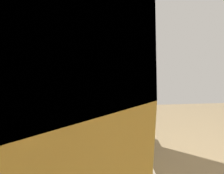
{
  "coord_description": "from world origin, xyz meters",
  "views": [
    {
      "loc": [
        -1.61,
        1.25,
        1.69
      ],
      "look_at": [
        -0.48,
        1.17,
        1.39
      ],
      "focal_mm": 31.84,
      "sensor_mm": 36.0,
      "label": 1
    }
  ],
  "objects": [
    {
      "name": "wall_back",
      "position": [
        0.0,
        1.61,
        1.42
      ],
      "size": [
        3.84,
        0.12,
        2.84
      ],
      "primitive_type": "cube",
      "color": "#E5C980",
      "rests_on": "ground_plane"
    },
    {
      "name": "oven_range",
      "position": [
        1.39,
        1.23,
        0.46
      ],
      "size": [
        0.62,
        0.66,
        1.06
      ],
      "color": "#B7BABF",
      "rests_on": "ground_plane"
    },
    {
      "name": "bowl",
      "position": [
        -0.35,
        1.2,
        0.91
      ],
      "size": [
        0.17,
        0.17,
        0.06
      ],
      "color": "gold",
      "rests_on": "counter_run"
    },
    {
      "name": "kettle",
      "position": [
        -0.64,
        1.2,
        0.96
      ],
      "size": [
        0.19,
        0.14,
        0.18
      ],
      "color": "red",
      "rests_on": "counter_run"
    },
    {
      "name": "microwave",
      "position": [
        0.57,
        1.26,
        1.04
      ],
      "size": [
        0.49,
        0.39,
        0.32
      ],
      "color": "white",
      "rests_on": "counter_run"
    }
  ]
}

